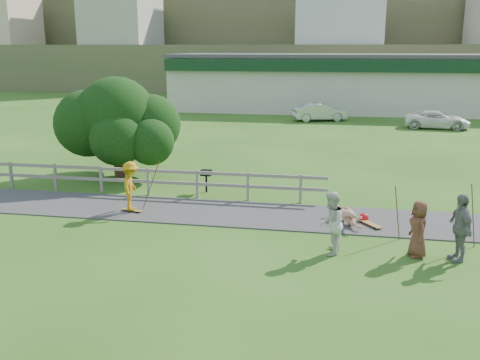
{
  "coord_description": "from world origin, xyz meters",
  "views": [
    {
      "loc": [
        3.35,
        -16.13,
        5.71
      ],
      "look_at": [
        -0.07,
        2.0,
        1.11
      ],
      "focal_mm": 40.0,
      "sensor_mm": 36.0,
      "label": 1
    }
  ],
  "objects_px": {
    "spectator_c": "(419,229)",
    "bbq": "(206,181)",
    "car_silver": "(320,112)",
    "tree": "(118,132)",
    "skater_rider": "(131,189)",
    "spectator_b": "(460,228)",
    "skater_fallen": "(346,215)",
    "spectator_a": "(331,224)",
    "car_white": "(437,120)"
  },
  "relations": [
    {
      "from": "spectator_b",
      "to": "bbq",
      "type": "height_order",
      "value": "spectator_b"
    },
    {
      "from": "skater_rider",
      "to": "skater_fallen",
      "type": "distance_m",
      "value": 7.48
    },
    {
      "from": "car_white",
      "to": "bbq",
      "type": "xyz_separation_m",
      "value": [
        -12.06,
        -20.01,
        -0.17
      ]
    },
    {
      "from": "spectator_a",
      "to": "bbq",
      "type": "height_order",
      "value": "spectator_a"
    },
    {
      "from": "skater_fallen",
      "to": "car_silver",
      "type": "height_order",
      "value": "car_silver"
    },
    {
      "from": "spectator_a",
      "to": "car_white",
      "type": "height_order",
      "value": "spectator_a"
    },
    {
      "from": "spectator_c",
      "to": "bbq",
      "type": "bearing_deg",
      "value": -138.41
    },
    {
      "from": "bbq",
      "to": "spectator_c",
      "type": "bearing_deg",
      "value": -33.7
    },
    {
      "from": "bbq",
      "to": "skater_rider",
      "type": "bearing_deg",
      "value": -118.45
    },
    {
      "from": "spectator_b",
      "to": "car_silver",
      "type": "height_order",
      "value": "spectator_b"
    },
    {
      "from": "car_silver",
      "to": "car_white",
      "type": "height_order",
      "value": "car_silver"
    },
    {
      "from": "skater_rider",
      "to": "car_white",
      "type": "bearing_deg",
      "value": -43.53
    },
    {
      "from": "spectator_b",
      "to": "car_silver",
      "type": "relative_size",
      "value": 0.44
    },
    {
      "from": "car_silver",
      "to": "car_white",
      "type": "relative_size",
      "value": 0.94
    },
    {
      "from": "skater_rider",
      "to": "bbq",
      "type": "bearing_deg",
      "value": -43.79
    },
    {
      "from": "spectator_b",
      "to": "car_white",
      "type": "bearing_deg",
      "value": 157.77
    },
    {
      "from": "spectator_b",
      "to": "bbq",
      "type": "relative_size",
      "value": 2.07
    },
    {
      "from": "spectator_b",
      "to": "car_white",
      "type": "height_order",
      "value": "spectator_b"
    },
    {
      "from": "car_silver",
      "to": "tree",
      "type": "relative_size",
      "value": 0.76
    },
    {
      "from": "spectator_a",
      "to": "spectator_b",
      "type": "bearing_deg",
      "value": 99.6
    },
    {
      "from": "spectator_b",
      "to": "car_silver",
      "type": "xyz_separation_m",
      "value": [
        -4.97,
        28.2,
        -0.24
      ]
    },
    {
      "from": "spectator_b",
      "to": "bbq",
      "type": "distance_m",
      "value": 10.25
    },
    {
      "from": "skater_rider",
      "to": "spectator_b",
      "type": "height_order",
      "value": "spectator_b"
    },
    {
      "from": "spectator_c",
      "to": "tree",
      "type": "xyz_separation_m",
      "value": [
        -12.03,
        7.52,
        1.2
      ]
    },
    {
      "from": "skater_fallen",
      "to": "bbq",
      "type": "xyz_separation_m",
      "value": [
        -5.53,
        3.08,
        0.15
      ]
    },
    {
      "from": "car_white",
      "to": "bbq",
      "type": "relative_size",
      "value": 4.95
    },
    {
      "from": "car_silver",
      "to": "car_white",
      "type": "bearing_deg",
      "value": -126.07
    },
    {
      "from": "skater_fallen",
      "to": "tree",
      "type": "height_order",
      "value": "tree"
    },
    {
      "from": "spectator_a",
      "to": "car_silver",
      "type": "xyz_separation_m",
      "value": [
        -1.51,
        28.38,
        -0.2
      ]
    },
    {
      "from": "spectator_c",
      "to": "bbq",
      "type": "relative_size",
      "value": 1.76
    },
    {
      "from": "skater_rider",
      "to": "spectator_b",
      "type": "relative_size",
      "value": 0.92
    },
    {
      "from": "car_white",
      "to": "spectator_b",
      "type": "bearing_deg",
      "value": 176.92
    },
    {
      "from": "car_silver",
      "to": "spectator_c",
      "type": "bearing_deg",
      "value": 168.51
    },
    {
      "from": "skater_rider",
      "to": "skater_fallen",
      "type": "xyz_separation_m",
      "value": [
        7.46,
        0.08,
        -0.56
      ]
    },
    {
      "from": "skater_fallen",
      "to": "spectator_a",
      "type": "xyz_separation_m",
      "value": [
        -0.45,
        -2.75,
        0.6
      ]
    },
    {
      "from": "skater_rider",
      "to": "bbq",
      "type": "height_order",
      "value": "skater_rider"
    },
    {
      "from": "spectator_b",
      "to": "spectator_c",
      "type": "relative_size",
      "value": 1.18
    },
    {
      "from": "skater_rider",
      "to": "spectator_c",
      "type": "distance_m",
      "value": 9.71
    },
    {
      "from": "skater_fallen",
      "to": "skater_rider",
      "type": "bearing_deg",
      "value": 151.25
    },
    {
      "from": "skater_fallen",
      "to": "spectator_a",
      "type": "distance_m",
      "value": 2.85
    },
    {
      "from": "spectator_c",
      "to": "tree",
      "type": "bearing_deg",
      "value": -133.78
    },
    {
      "from": "bbq",
      "to": "car_silver",
      "type": "bearing_deg",
      "value": 83.94
    },
    {
      "from": "spectator_b",
      "to": "spectator_a",
      "type": "bearing_deg",
      "value": -101.5
    },
    {
      "from": "car_white",
      "to": "tree",
      "type": "distance_m",
      "value": 24.58
    },
    {
      "from": "spectator_b",
      "to": "spectator_c",
      "type": "bearing_deg",
      "value": -109.33
    },
    {
      "from": "skater_fallen",
      "to": "spectator_a",
      "type": "height_order",
      "value": "spectator_a"
    },
    {
      "from": "spectator_a",
      "to": "skater_fallen",
      "type": "bearing_deg",
      "value": 177.28
    },
    {
      "from": "spectator_b",
      "to": "bbq",
      "type": "xyz_separation_m",
      "value": [
        -8.54,
        5.65,
        -0.49
      ]
    },
    {
      "from": "spectator_a",
      "to": "bbq",
      "type": "distance_m",
      "value": 7.74
    },
    {
      "from": "car_white",
      "to": "bbq",
      "type": "height_order",
      "value": "car_white"
    }
  ]
}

